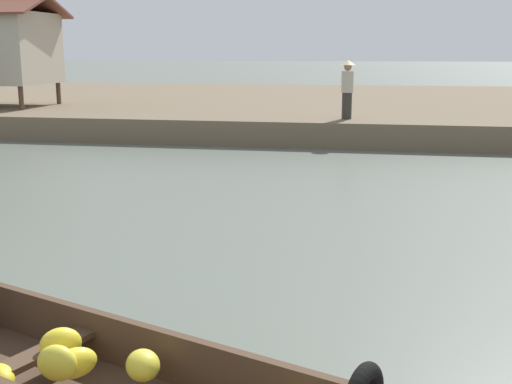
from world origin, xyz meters
The scene contains 3 objects.
ground_plane centered at (0.00, 10.00, 0.00)m, with size 300.00×300.00×0.00m, color #596056.
riverbank_strip centered at (0.00, 29.44, 0.36)m, with size 160.00×20.00×0.71m, color brown.
vendor_person centered at (1.31, 20.67, 1.64)m, with size 0.44×0.44×1.66m.
Camera 1 is at (2.26, 1.44, 2.66)m, focal length 46.72 mm.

